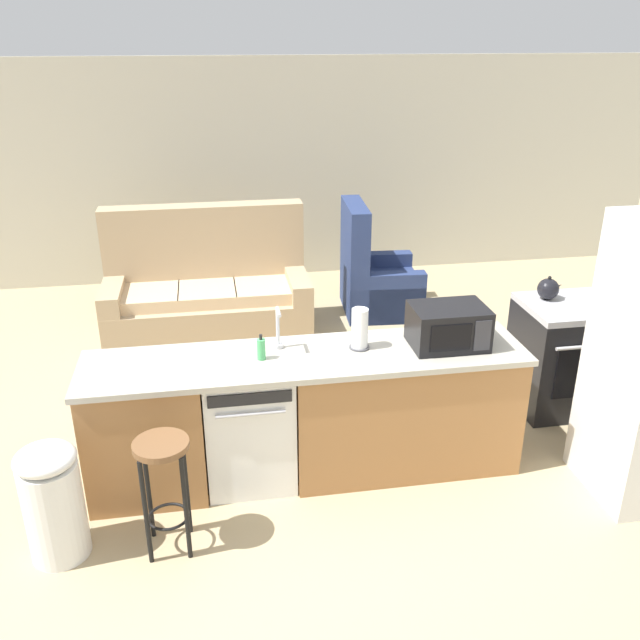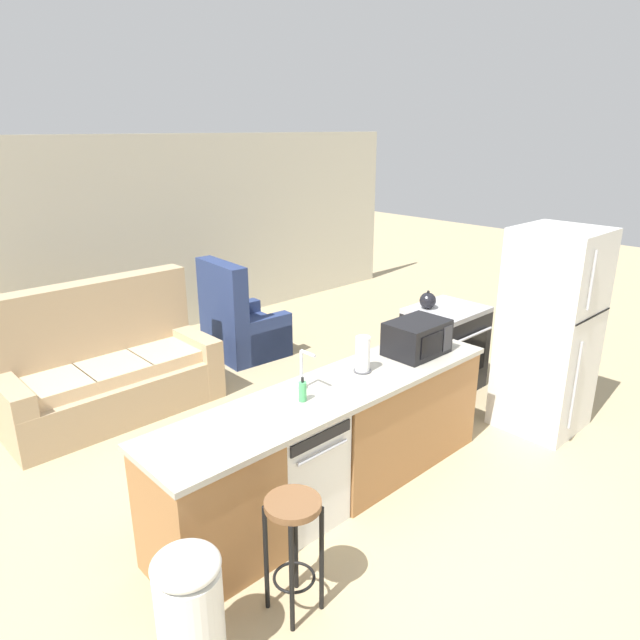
{
  "view_description": "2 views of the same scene",
  "coord_description": "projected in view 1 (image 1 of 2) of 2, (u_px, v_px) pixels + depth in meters",
  "views": [
    {
      "loc": [
        -0.44,
        -3.94,
        2.88
      ],
      "look_at": [
        0.26,
        0.15,
        1.08
      ],
      "focal_mm": 38.0,
      "sensor_mm": 36.0,
      "label": 1
    },
    {
      "loc": [
        -2.47,
        -2.64,
        2.68
      ],
      "look_at": [
        0.71,
        0.73,
        1.11
      ],
      "focal_mm": 32.0,
      "sensor_mm": 36.0,
      "label": 2
    }
  ],
  "objects": [
    {
      "name": "kettle",
      "position": [
        548.0,
        289.0,
        5.34
      ],
      "size": [
        0.21,
        0.17,
        0.19
      ],
      "color": "black",
      "rests_on": "stove_range"
    },
    {
      "name": "kitchen_counter",
      "position": [
        320.0,
        417.0,
        4.65
      ],
      "size": [
        2.94,
        0.66,
        0.9
      ],
      "color": "#9E6B3D",
      "rests_on": "ground_plane"
    },
    {
      "name": "trash_bin",
      "position": [
        53.0,
        501.0,
        3.89
      ],
      "size": [
        0.35,
        0.35,
        0.74
      ],
      "color": "white",
      "rests_on": "ground_plane"
    },
    {
      "name": "wall_back",
      "position": [
        266.0,
        171.0,
        8.11
      ],
      "size": [
        10.0,
        0.06,
        2.6
      ],
      "color": "beige",
      "rests_on": "ground_plane"
    },
    {
      "name": "microwave",
      "position": [
        448.0,
        326.0,
        4.53
      ],
      "size": [
        0.5,
        0.37,
        0.28
      ],
      "color": "black",
      "rests_on": "kitchen_counter"
    },
    {
      "name": "bar_stool",
      "position": [
        164.0,
        472.0,
        3.88
      ],
      "size": [
        0.32,
        0.32,
        0.74
      ],
      "color": "brown",
      "rests_on": "ground_plane"
    },
    {
      "name": "sink_faucet",
      "position": [
        278.0,
        331.0,
        4.49
      ],
      "size": [
        0.07,
        0.18,
        0.3
      ],
      "color": "silver",
      "rests_on": "kitchen_counter"
    },
    {
      "name": "ground_plane",
      "position": [
        287.0,
        471.0,
        4.78
      ],
      "size": [
        24.0,
        24.0,
        0.0
      ],
      "primitive_type": "plane",
      "color": "tan"
    },
    {
      "name": "stove_range",
      "position": [
        566.0,
        355.0,
        5.46
      ],
      "size": [
        0.76,
        0.68,
        0.9
      ],
      "color": "black",
      "rests_on": "ground_plane"
    },
    {
      "name": "couch",
      "position": [
        208.0,
        295.0,
        6.83
      ],
      "size": [
        2.0,
        0.91,
        1.27
      ],
      "color": "tan",
      "rests_on": "ground_plane"
    },
    {
      "name": "armchair",
      "position": [
        372.0,
        280.0,
        7.37
      ],
      "size": [
        0.86,
        0.91,
        1.2
      ],
      "color": "navy",
      "rests_on": "ground_plane"
    },
    {
      "name": "soap_bottle",
      "position": [
        261.0,
        349.0,
        4.37
      ],
      "size": [
        0.06,
        0.06,
        0.18
      ],
      "color": "#4CB266",
      "rests_on": "kitchen_counter"
    },
    {
      "name": "paper_towel_roll",
      "position": [
        360.0,
        329.0,
        4.49
      ],
      "size": [
        0.14,
        0.14,
        0.28
      ],
      "color": "#4C4C51",
      "rests_on": "kitchen_counter"
    },
    {
      "name": "dishwasher",
      "position": [
        249.0,
        424.0,
        4.57
      ],
      "size": [
        0.58,
        0.61,
        0.84
      ],
      "color": "white",
      "rests_on": "ground_plane"
    }
  ]
}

